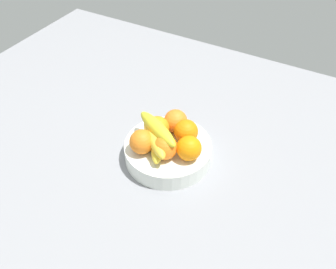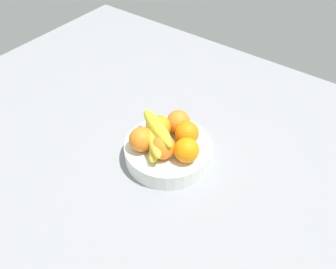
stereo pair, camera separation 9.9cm
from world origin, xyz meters
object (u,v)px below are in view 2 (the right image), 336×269
Objects in this scene: orange_center at (159,127)px; orange_back_left at (141,139)px; orange_front_right at (177,121)px; orange_front_left at (187,133)px; fruit_bowl at (168,151)px; orange_top_stack at (187,150)px; banana_bunch at (156,136)px; orange_back_right at (163,147)px.

orange_center and orange_back_left have the same top height.
orange_back_left is (-3.64, -12.41, 0.00)cm from orange_front_right.
fruit_bowl is at bearing -131.86° from orange_front_left.
orange_center is (-2.70, -5.30, 0.00)cm from orange_front_right.
banana_bunch is at bearing -173.85° from orange_top_stack.
orange_back_right is (3.04, -11.16, 0.00)cm from orange_front_right.
orange_back_left is 1.00× the size of orange_top_stack.
orange_back_right is at bearing 10.54° from orange_back_left.
orange_back_right is at bearing -104.28° from orange_front_left.
orange_top_stack is at bearing -41.89° from orange_front_right.
orange_back_left is at bearing -132.11° from fruit_bowl.
banana_bunch reaches higher than orange_back_right.
fruit_bowl is 3.63× the size of orange_back_left.
orange_back_right is at bearing -45.64° from orange_center.
orange_front_left and orange_back_left have the same top height.
orange_center is at bearing 82.47° from orange_back_left.
orange_front_left is at bearing 47.73° from banana_bunch.
banana_bunch is at bearing -132.27° from orange_front_left.
orange_center is at bearing 116.04° from banana_bunch.
orange_front_left is at bearing 75.72° from orange_back_right.
orange_top_stack is (11.76, -2.83, 0.00)cm from orange_center.
orange_back_left is at bearing -132.01° from orange_front_left.
orange_front_left is 1.00× the size of orange_front_right.
orange_front_right is 1.00× the size of orange_top_stack.
fruit_bowl is 3.63× the size of orange_top_stack.
orange_front_left reaches higher than fruit_bowl.
banana_bunch is (-9.86, -1.06, 0.66)cm from orange_top_stack.
fruit_bowl is at bearing 47.89° from orange_back_left.
orange_back_right is 1.00× the size of orange_top_stack.
orange_back_left reaches higher than fruit_bowl.
orange_center is 0.42× the size of banana_bunch.
orange_front_right is at bearing 62.97° from orange_center.
orange_front_right is at bearing 138.11° from orange_top_stack.
orange_back_left and orange_top_stack have the same top height.
orange_back_right is (-2.19, -8.60, 0.00)cm from orange_front_left.
orange_front_right reaches higher than fruit_bowl.
orange_front_left is at bearing -26.11° from orange_front_right.
orange_back_right is (1.49, -4.50, 6.23)cm from fruit_bowl.
orange_top_stack is at bearing -13.54° from orange_center.
orange_front_right is at bearing 105.22° from orange_back_right.
banana_bunch is (-6.03, -6.63, 0.66)cm from orange_front_left.
orange_center is at bearing -117.03° from orange_front_right.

